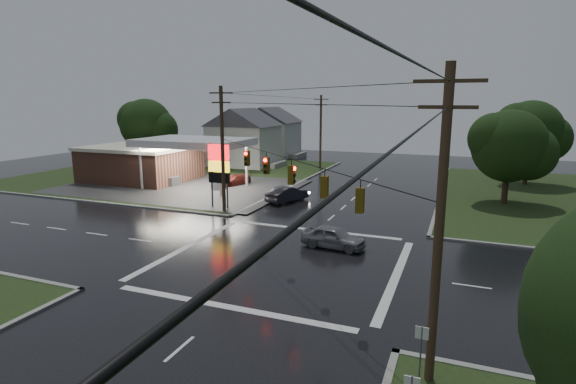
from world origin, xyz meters
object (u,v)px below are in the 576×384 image
(car_north, at_px, (287,194))
(tree_nw_behind, at_px, (147,125))
(house_near, at_px, (244,136))
(car_pump, at_px, (234,180))
(gas_station, at_px, (149,161))
(utility_pole_se, at_px, (439,226))
(tree_ne_far, at_px, (531,132))
(utility_pole_n, at_px, (321,130))
(tree_ne_near, at_px, (511,146))
(utility_pole_nw, at_px, (222,148))
(pylon_sign, at_px, (219,165))
(car_crossing, at_px, (333,237))
(house_far, at_px, (270,131))

(car_north, bearing_deg, tree_nw_behind, -6.19)
(house_near, distance_m, tree_nw_behind, 14.33)
(car_pump, bearing_deg, gas_station, -152.05)
(utility_pole_se, xyz_separation_m, tree_ne_far, (7.65, 43.49, 0.46))
(utility_pole_n, height_order, house_near, utility_pole_n)
(utility_pole_n, bearing_deg, tree_ne_near, -34.10)
(utility_pole_se, distance_m, house_near, 54.77)
(utility_pole_nw, height_order, car_north, utility_pole_nw)
(pylon_sign, height_order, utility_pole_n, utility_pole_n)
(utility_pole_n, bearing_deg, car_crossing, -71.13)
(utility_pole_n, bearing_deg, house_near, -170.09)
(house_near, bearing_deg, utility_pole_n, 9.91)
(tree_ne_far, bearing_deg, tree_nw_behind, -175.51)
(gas_station, height_order, house_far, house_far)
(house_near, xyz_separation_m, car_crossing, (23.25, -32.53, -3.66))
(car_north, bearing_deg, utility_pole_n, -59.16)
(house_far, xyz_separation_m, car_pump, (7.31, -27.04, -3.78))
(utility_pole_nw, bearing_deg, tree_nw_behind, 139.90)
(pylon_sign, xyz_separation_m, house_near, (-10.45, 25.50, 0.39))
(car_crossing, bearing_deg, utility_pole_n, 24.76)
(gas_station, bearing_deg, house_near, 73.83)
(gas_station, bearing_deg, car_north, -12.44)
(car_north, bearing_deg, house_far, -42.21)
(utility_pole_nw, bearing_deg, car_pump, 114.16)
(tree_nw_behind, relative_size, car_north, 2.12)
(tree_ne_near, xyz_separation_m, car_pump, (-28.78, -1.03, -4.93))
(utility_pole_nw, relative_size, tree_nw_behind, 1.10)
(gas_station, relative_size, tree_ne_near, 2.92)
(utility_pole_nw, bearing_deg, tree_ne_far, 42.59)
(house_far, height_order, tree_ne_far, tree_ne_far)
(pylon_sign, distance_m, tree_nw_behind, 30.49)
(utility_pole_nw, distance_m, car_pump, 13.56)
(house_near, relative_size, tree_ne_near, 1.23)
(car_north, xyz_separation_m, car_crossing, (8.03, -11.83, -0.03))
(utility_pole_n, distance_m, tree_ne_near, 28.55)
(gas_station, relative_size, utility_pole_n, 2.50)
(tree_ne_near, bearing_deg, house_near, 158.24)
(tree_nw_behind, bearing_deg, tree_ne_far, 4.49)
(tree_nw_behind, xyz_separation_m, tree_ne_far, (50.99, 4.00, -0.00))
(car_north, relative_size, car_crossing, 1.08)
(gas_station, relative_size, car_pump, 6.07)
(house_near, xyz_separation_m, tree_nw_behind, (-12.89, -6.01, 1.77))
(utility_pole_se, relative_size, utility_pole_n, 1.05)
(utility_pole_se, relative_size, tree_ne_far, 1.12)
(house_near, distance_m, car_pump, 16.74)
(pylon_sign, height_order, utility_pole_nw, utility_pole_nw)
(gas_station, bearing_deg, utility_pole_n, 48.53)
(house_near, bearing_deg, tree_ne_near, -21.76)
(tree_nw_behind, bearing_deg, tree_ne_near, -9.47)
(tree_nw_behind, bearing_deg, pylon_sign, -39.87)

